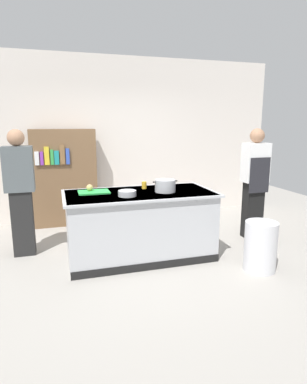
# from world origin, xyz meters

# --- Properties ---
(ground_plane) EXTENTS (10.00, 10.00, 0.00)m
(ground_plane) POSITION_xyz_m (0.00, 0.00, 0.00)
(ground_plane) COLOR #9E9991
(back_wall) EXTENTS (6.40, 0.12, 3.00)m
(back_wall) POSITION_xyz_m (0.00, 2.10, 1.50)
(back_wall) COLOR silver
(back_wall) RESTS_ON ground_plane
(counter_island) EXTENTS (1.98, 0.98, 0.90)m
(counter_island) POSITION_xyz_m (0.00, -0.00, 0.47)
(counter_island) COLOR #B7BABF
(counter_island) RESTS_ON ground_plane
(cutting_board) EXTENTS (0.40, 0.28, 0.02)m
(cutting_board) POSITION_xyz_m (-0.58, 0.15, 0.91)
(cutting_board) COLOR green
(cutting_board) RESTS_ON counter_island
(onion) EXTENTS (0.09, 0.09, 0.09)m
(onion) POSITION_xyz_m (-0.63, 0.19, 0.96)
(onion) COLOR tan
(onion) RESTS_ON cutting_board
(stock_pot) EXTENTS (0.34, 0.27, 0.16)m
(stock_pot) POSITION_xyz_m (0.33, -0.06, 0.98)
(stock_pot) COLOR #B7BABF
(stock_pot) RESTS_ON counter_island
(mixing_bowl) EXTENTS (0.23, 0.23, 0.07)m
(mixing_bowl) POSITION_xyz_m (-0.21, -0.17, 0.94)
(mixing_bowl) COLOR #B7BABF
(mixing_bowl) RESTS_ON counter_island
(juice_cup) EXTENTS (0.07, 0.07, 0.10)m
(juice_cup) POSITION_xyz_m (0.12, 0.23, 0.95)
(juice_cup) COLOR yellow
(juice_cup) RESTS_ON counter_island
(trash_bin) EXTENTS (0.39, 0.39, 0.62)m
(trash_bin) POSITION_xyz_m (1.32, -0.83, 0.31)
(trash_bin) COLOR silver
(trash_bin) RESTS_ON ground_plane
(person_chef) EXTENTS (0.38, 0.25, 1.72)m
(person_chef) POSITION_xyz_m (1.91, 0.26, 0.91)
(person_chef) COLOR black
(person_chef) RESTS_ON ground_plane
(person_guest) EXTENTS (0.38, 0.24, 1.72)m
(person_guest) POSITION_xyz_m (-1.52, 0.55, 0.91)
(person_guest) COLOR black
(person_guest) RESTS_ON ground_plane
(bookshelf) EXTENTS (1.10, 0.31, 1.70)m
(bookshelf) POSITION_xyz_m (-0.91, 1.80, 0.85)
(bookshelf) COLOR brown
(bookshelf) RESTS_ON ground_plane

